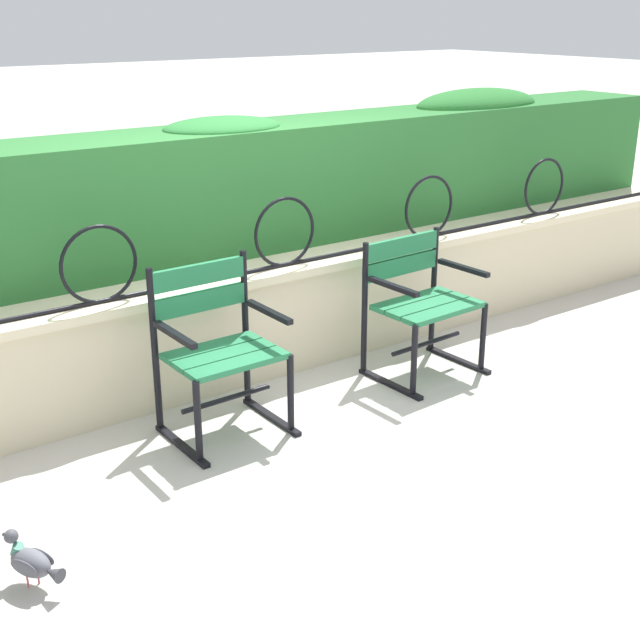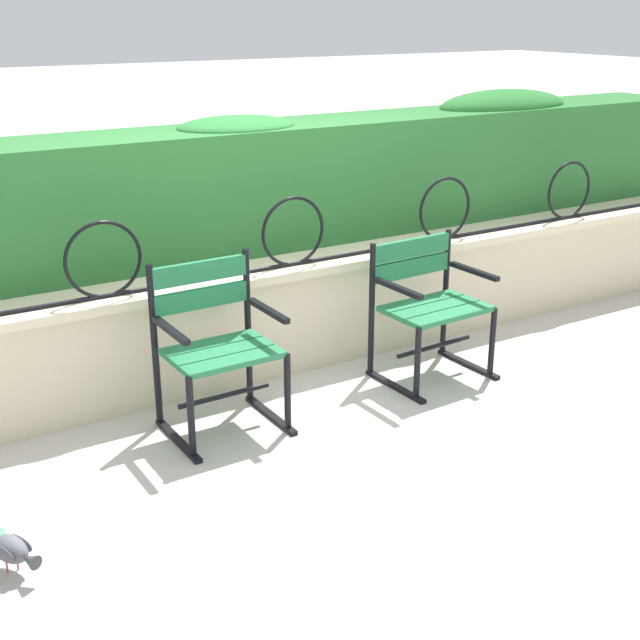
# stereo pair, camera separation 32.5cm
# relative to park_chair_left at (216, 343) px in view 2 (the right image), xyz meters

# --- Properties ---
(ground_plane) EXTENTS (60.00, 60.00, 0.00)m
(ground_plane) POSITION_rel_park_chair_left_xyz_m (0.53, -0.21, -0.47)
(ground_plane) COLOR #BCB7AD
(stone_wall) EXTENTS (8.02, 0.41, 0.66)m
(stone_wall) POSITION_rel_park_chair_left_xyz_m (0.53, 0.53, -0.14)
(stone_wall) COLOR beige
(stone_wall) RESTS_ON ground
(iron_arch_fence) EXTENTS (7.47, 0.02, 0.42)m
(iron_arch_fence) POSITION_rel_park_chair_left_xyz_m (0.22, 0.46, 0.36)
(iron_arch_fence) COLOR black
(iron_arch_fence) RESTS_ON stone_wall
(hedge_row) EXTENTS (7.86, 0.61, 0.88)m
(hedge_row) POSITION_rel_park_chair_left_xyz_m (0.55, 1.02, 0.60)
(hedge_row) COLOR #2D7033
(hedge_row) RESTS_ON stone_wall
(park_chair_left) EXTENTS (0.59, 0.53, 0.90)m
(park_chair_left) POSITION_rel_park_chair_left_xyz_m (0.00, 0.00, 0.00)
(park_chair_left) COLOR #237547
(park_chair_left) RESTS_ON ground
(park_chair_right) EXTENTS (0.65, 0.55, 0.83)m
(park_chair_right) POSITION_rel_park_chair_left_xyz_m (1.36, -0.03, -0.01)
(park_chair_right) COLOR #237547
(park_chair_right) RESTS_ON ground
(pigeon_near_chairs) EXTENTS (0.18, 0.28, 0.22)m
(pigeon_near_chairs) POSITION_rel_park_chair_left_xyz_m (-1.24, -0.74, -0.36)
(pigeon_near_chairs) COLOR #5B5B66
(pigeon_near_chairs) RESTS_ON ground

